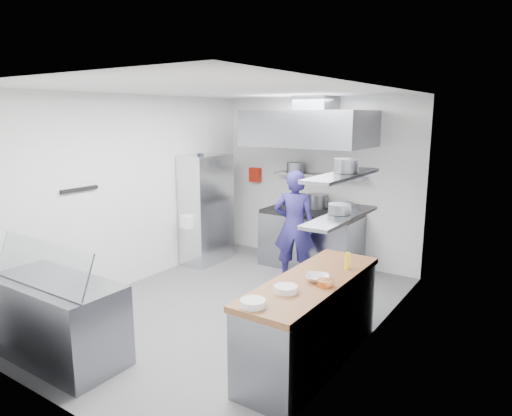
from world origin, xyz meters
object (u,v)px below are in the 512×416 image
Objects in this scene: chef at (294,226)px; wire_rack at (207,209)px; gas_range at (311,241)px; display_case at (58,320)px.

chef is 0.93× the size of wire_rack.
wire_rack is at bearing -155.74° from gas_range.
gas_range is 0.93× the size of chef.
gas_range is 0.84m from chef.
wire_rack reaches higher than chef.
gas_range is at bearing -106.50° from chef.
chef is (0.08, -0.73, 0.41)m from gas_range.
chef reaches higher than display_case.
chef is 3.52m from display_case.
gas_range is 1.85m from wire_rack.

